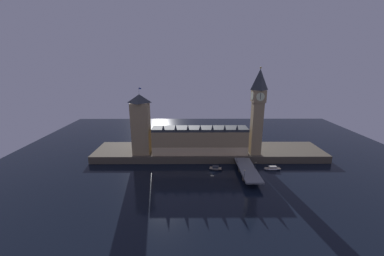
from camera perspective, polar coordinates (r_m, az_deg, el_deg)
The scene contains 14 objects.
ground_plane at distance 199.44m, azimuth 4.92°, elevation -10.77°, with size 400.00×400.00×0.00m, color black.
embankment at distance 233.73m, azimuth 4.09°, elevation -5.83°, with size 220.00×42.00×6.85m.
parliament_hall at distance 218.83m, azimuth 1.90°, elevation -2.96°, with size 87.14×17.92×29.11m.
clock_tower at distance 216.52m, azimuth 15.62°, elevation 4.32°, with size 11.45×11.56×78.26m.
victoria_tower at distance 219.04m, azimuth -12.30°, elevation 0.91°, with size 15.68×15.68×60.78m.
bridge at distance 197.62m, azimuth 13.35°, elevation -9.99°, with size 13.15×46.00×5.96m.
pedestrian_near_rail at distance 184.19m, azimuth 12.53°, elevation -11.02°, with size 0.38×0.38×1.81m.
pedestrian_mid_walk at distance 199.59m, azimuth 14.91°, elevation -9.06°, with size 0.38×0.38×1.76m.
pedestrian_far_rail at distance 206.47m, azimuth 11.02°, elevation -8.00°, with size 0.38×0.38×1.64m.
street_lamp_near at distance 181.06m, azimuth 12.60°, elevation -10.51°, with size 1.34×0.60×6.06m.
street_lamp_mid at distance 197.02m, azimuth 15.21°, elevation -8.52°, with size 1.34×0.60×5.97m.
street_lamp_far at distance 207.18m, azimuth 10.84°, elevation -6.89°, with size 1.34×0.60×6.79m.
boat_upstream at distance 204.28m, azimuth 5.72°, elevation -9.73°, with size 11.82×7.07×3.58m.
boat_downstream at distance 214.91m, azimuth 18.92°, elevation -9.25°, with size 14.63×4.46×3.27m.
Camera 1 is at (-17.78, -178.44, 87.30)m, focal length 22.00 mm.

